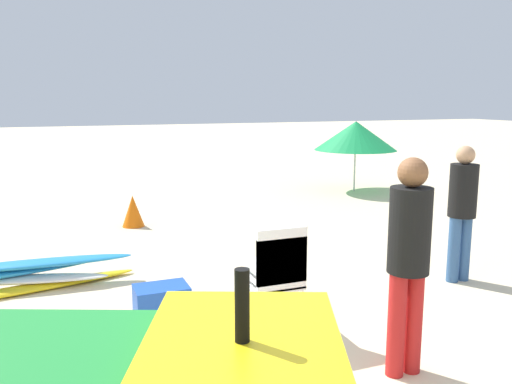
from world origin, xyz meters
TOP-DOWN VIEW (x-y plane):
  - stacked_plastic_chairs at (0.77, 1.02)m, footprint 0.48×0.48m
  - surfboard_pile at (-1.46, 3.08)m, footprint 2.55×0.86m
  - lifeguard_near_left at (3.36, 1.52)m, footprint 0.32×0.32m
  - lifeguard_near_center at (1.41, -0.04)m, footprint 0.32×0.32m
  - beach_umbrella_mid at (5.55, 7.36)m, footprint 1.90×1.90m
  - traffic_cone_near at (0.17, 5.69)m, footprint 0.37×0.37m
  - traffic_cone_far at (-1.00, 1.02)m, footprint 0.34×0.34m
  - cooler_box at (-0.18, 1.59)m, footprint 0.51×0.35m

SIDE VIEW (x-z plane):
  - surfboard_pile at x=-1.46m, z-range 0.00..0.32m
  - cooler_box at x=-0.18m, z-range 0.00..0.38m
  - traffic_cone_far at x=-1.00m, z-range 0.00..0.49m
  - traffic_cone_near at x=0.17m, z-range 0.00..0.53m
  - stacked_plastic_chairs at x=0.77m, z-range 0.09..1.11m
  - lifeguard_near_left at x=3.36m, z-range 0.12..1.73m
  - lifeguard_near_center at x=1.41m, z-range 0.13..1.85m
  - beach_umbrella_mid at x=5.55m, z-range 0.48..2.10m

